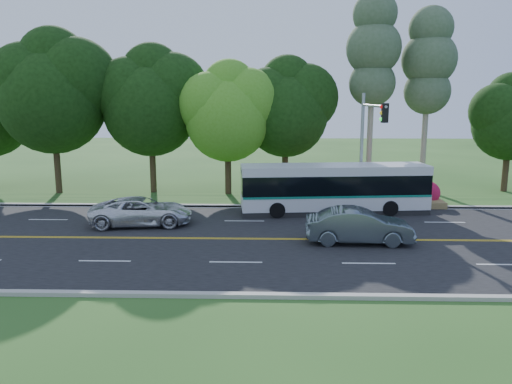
{
  "coord_description": "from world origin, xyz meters",
  "views": [
    {
      "loc": [
        0.89,
        -23.27,
        6.78
      ],
      "look_at": [
        0.19,
        2.0,
        1.94
      ],
      "focal_mm": 35.0,
      "sensor_mm": 36.0,
      "label": 1
    }
  ],
  "objects_px": {
    "traffic_signal": "(368,134)",
    "sedan": "(359,226)",
    "suv": "(142,211)",
    "transit_bus": "(334,189)"
  },
  "relations": [
    {
      "from": "traffic_signal",
      "to": "suv",
      "type": "distance_m",
      "value": 13.36
    },
    {
      "from": "transit_bus",
      "to": "suv",
      "type": "height_order",
      "value": "transit_bus"
    },
    {
      "from": "suv",
      "to": "transit_bus",
      "type": "bearing_deg",
      "value": -80.99
    },
    {
      "from": "transit_bus",
      "to": "suv",
      "type": "distance_m",
      "value": 11.09
    },
    {
      "from": "traffic_signal",
      "to": "sedan",
      "type": "height_order",
      "value": "traffic_signal"
    },
    {
      "from": "traffic_signal",
      "to": "suv",
      "type": "xyz_separation_m",
      "value": [
        -12.44,
        -2.89,
        -3.91
      ]
    },
    {
      "from": "suv",
      "to": "traffic_signal",
      "type": "bearing_deg",
      "value": -84.41
    },
    {
      "from": "traffic_signal",
      "to": "transit_bus",
      "type": "xyz_separation_m",
      "value": [
        -1.83,
        0.25,
        -3.24
      ]
    },
    {
      "from": "sedan",
      "to": "suv",
      "type": "height_order",
      "value": "sedan"
    },
    {
      "from": "transit_bus",
      "to": "suv",
      "type": "bearing_deg",
      "value": -169.33
    }
  ]
}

